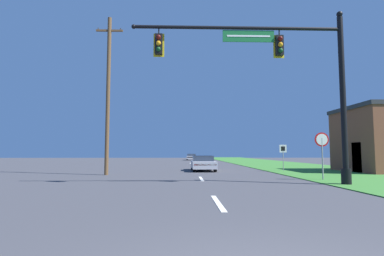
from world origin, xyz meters
TOP-DOWN VIEW (x-y plane):
  - grass_verge_right at (10.50, 30.00)m, footprint 10.00×110.00m
  - road_center_line at (0.00, 22.00)m, footprint 0.16×34.80m
  - signal_mast at (3.97, 10.63)m, footprint 10.05×0.47m
  - car_ahead at (0.60, 21.46)m, footprint 1.86×4.55m
  - far_car at (0.60, 54.64)m, footprint 1.82×4.25m
  - stop_sign at (6.43, 12.96)m, footprint 0.76×0.07m
  - route_sign_post at (6.79, 20.29)m, footprint 0.55×0.06m
  - utility_pole_near at (-6.04, 17.02)m, footprint 1.80×0.26m

SIDE VIEW (x-z plane):
  - road_center_line at x=0.00m, z-range 0.00..0.01m
  - grass_verge_right at x=10.50m, z-range 0.00..0.04m
  - far_car at x=0.60m, z-range 0.01..1.20m
  - car_ahead at x=0.60m, z-range 0.01..1.20m
  - route_sign_post at x=6.79m, z-range 0.51..2.54m
  - stop_sign at x=6.43m, z-range 0.61..3.12m
  - signal_mast at x=3.97m, z-range 0.94..9.07m
  - utility_pole_near at x=-6.04m, z-range 0.16..10.80m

